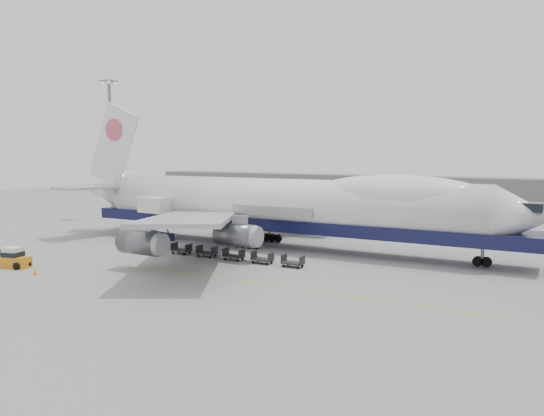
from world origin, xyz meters
The scene contains 14 objects.
ground centered at (0.00, 0.00, 0.00)m, with size 260.00×260.00×0.00m, color gray.
apron_line centered at (0.00, -6.00, 0.01)m, with size 60.00×0.15×0.01m, color gold.
hangar centered at (-10.00, 70.00, 3.50)m, with size 110.00×8.00×7.00m, color slate.
floodlight_mast centered at (-42.00, 24.00, 14.27)m, with size 2.40×2.40×25.43m.
airliner centered at (0.64, 12.00, 5.62)m, with size 67.00×55.30×19.98m.
catering_truck centered at (-17.35, 8.08, 3.44)m, with size 5.06×3.72×6.07m.
baggage_tug centered at (-18.69, -12.73, 0.96)m, with size 3.22×2.16×2.17m.
ground_worker centered at (-20.57, -12.90, 0.91)m, with size 0.66×0.44×1.82m, color black.
traffic_cone centered at (-13.74, -13.95, 0.30)m, with size 0.43×0.43×0.63m.
dolly_0 centered at (-7.86, 1.88, 0.53)m, with size 2.30×1.35×1.30m.
dolly_1 centered at (-4.07, 1.88, 0.53)m, with size 2.30×1.35×1.30m.
dolly_2 centered at (-0.28, 1.88, 0.53)m, with size 2.30×1.35×1.30m.
dolly_3 centered at (3.50, 1.88, 0.53)m, with size 2.30×1.35×1.30m.
dolly_4 centered at (7.29, 1.88, 0.53)m, with size 2.30×1.35×1.30m.
Camera 1 is at (32.56, -47.99, 12.26)m, focal length 35.00 mm.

